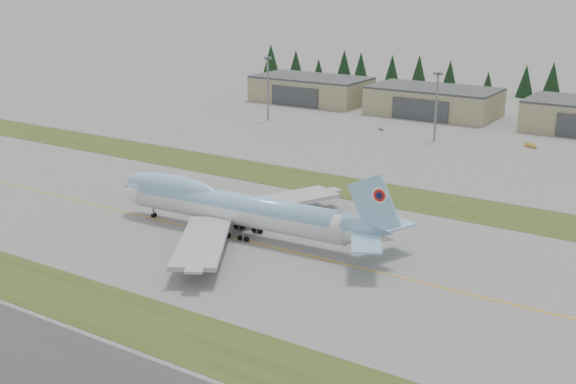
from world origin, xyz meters
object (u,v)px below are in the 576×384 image
Objects in this scene: service_vehicle_b at (530,147)px; boeing_747_freighter at (234,208)px; hangar_center at (433,101)px; service_vehicle_a at (381,130)px; hangar_left at (311,89)px.

boeing_747_freighter is at bearing -168.85° from service_vehicle_b.
hangar_center is 11.51× the size of service_vehicle_b.
boeing_747_freighter is at bearing -111.77° from service_vehicle_a.
service_vehicle_a is (-20.44, 112.53, -5.80)m from boeing_747_freighter.
service_vehicle_a is 0.81× the size of service_vehicle_b.
boeing_747_freighter is at bearing -64.54° from hangar_left.
hangar_center is 57.75m from service_vehicle_b.
service_vehicle_b is (46.43, -33.92, -5.39)m from hangar_center.
service_vehicle_a is at bearing 117.87° from service_vehicle_b.
boeing_747_freighter is at bearing -84.07° from hangar_center.
boeing_747_freighter reaches higher than service_vehicle_a.
boeing_747_freighter is 114.52m from service_vehicle_a.
boeing_747_freighter is 118.15m from service_vehicle_b.
hangar_center is 36.00m from service_vehicle_a.
hangar_left is at bearing 180.00° from hangar_center.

